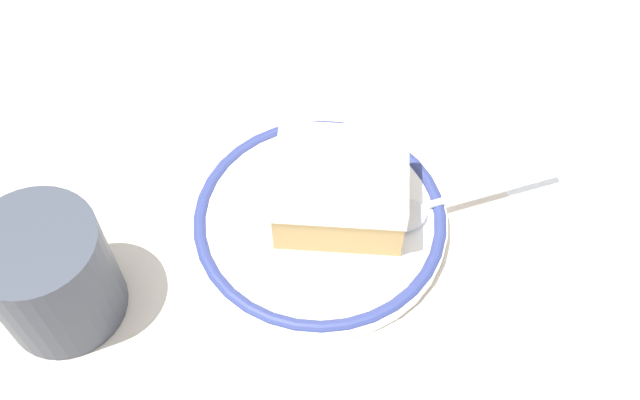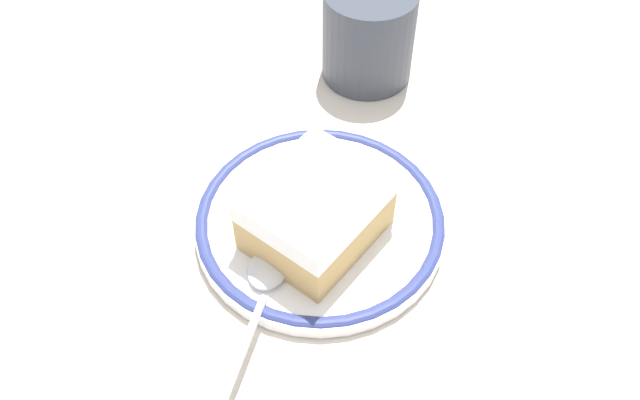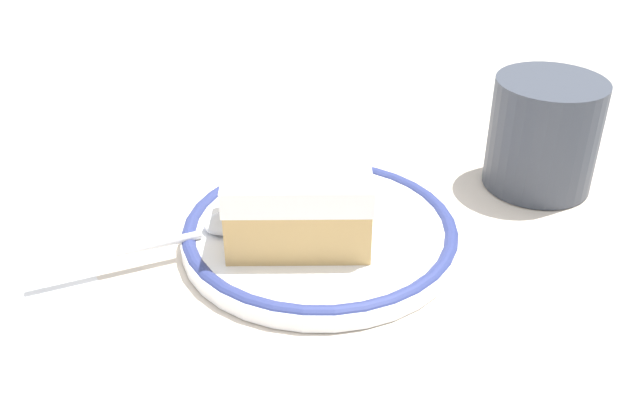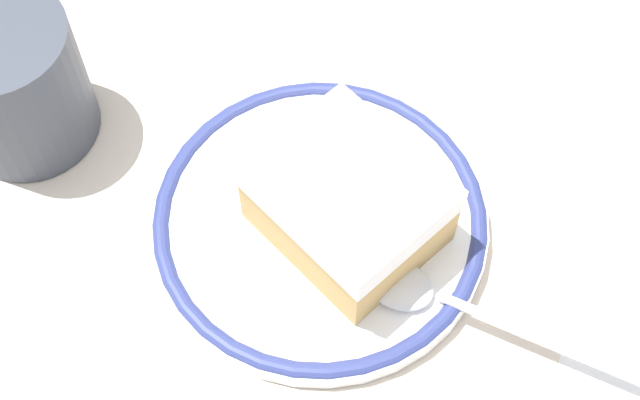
{
  "view_description": "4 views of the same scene",
  "coord_description": "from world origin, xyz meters",
  "px_view_note": "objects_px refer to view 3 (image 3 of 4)",
  "views": [
    {
      "loc": [
        0.29,
        0.12,
        0.44
      ],
      "look_at": [
        0.02,
        0.01,
        0.03
      ],
      "focal_mm": 41.0,
      "sensor_mm": 36.0,
      "label": 1
    },
    {
      "loc": [
        -0.23,
        0.18,
        0.4
      ],
      "look_at": [
        0.02,
        0.01,
        0.03
      ],
      "focal_mm": 37.82,
      "sensor_mm": 36.0,
      "label": 2
    },
    {
      "loc": [
        -0.35,
        -0.1,
        0.26
      ],
      "look_at": [
        0.02,
        0.01,
        0.03
      ],
      "focal_mm": 39.45,
      "sensor_mm": 36.0,
      "label": 3
    },
    {
      "loc": [
        0.12,
        0.22,
        0.46
      ],
      "look_at": [
        0.02,
        0.01,
        0.03
      ],
      "focal_mm": 53.11,
      "sensor_mm": 36.0,
      "label": 4
    }
  ],
  "objects_px": {
    "spoon": "(201,233)",
    "plate": "(320,232)",
    "cup": "(542,141)",
    "cake_slice": "(299,199)",
    "napkin": "(27,362)"
  },
  "relations": [
    {
      "from": "spoon",
      "to": "plate",
      "type": "bearing_deg",
      "value": -62.6
    },
    {
      "from": "plate",
      "to": "cup",
      "type": "bearing_deg",
      "value": -47.36
    },
    {
      "from": "cake_slice",
      "to": "napkin",
      "type": "distance_m",
      "value": 0.18
    },
    {
      "from": "cake_slice",
      "to": "cup",
      "type": "distance_m",
      "value": 0.2
    },
    {
      "from": "plate",
      "to": "cup",
      "type": "xyz_separation_m",
      "value": [
        0.12,
        -0.13,
        0.03
      ]
    },
    {
      "from": "cake_slice",
      "to": "napkin",
      "type": "height_order",
      "value": "cake_slice"
    },
    {
      "from": "cake_slice",
      "to": "spoon",
      "type": "distance_m",
      "value": 0.07
    },
    {
      "from": "spoon",
      "to": "cup",
      "type": "distance_m",
      "value": 0.26
    },
    {
      "from": "cup",
      "to": "napkin",
      "type": "relative_size",
      "value": 0.6
    },
    {
      "from": "cup",
      "to": "spoon",
      "type": "bearing_deg",
      "value": 128.1
    },
    {
      "from": "cup",
      "to": "napkin",
      "type": "height_order",
      "value": "cup"
    },
    {
      "from": "spoon",
      "to": "napkin",
      "type": "height_order",
      "value": "spoon"
    },
    {
      "from": "spoon",
      "to": "napkin",
      "type": "relative_size",
      "value": 0.85
    },
    {
      "from": "plate",
      "to": "cake_slice",
      "type": "height_order",
      "value": "cake_slice"
    },
    {
      "from": "plate",
      "to": "cake_slice",
      "type": "distance_m",
      "value": 0.03
    }
  ]
}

